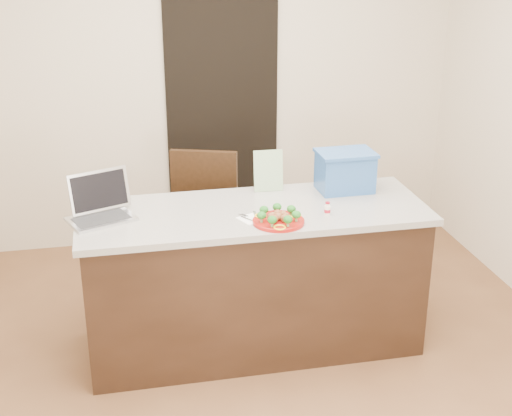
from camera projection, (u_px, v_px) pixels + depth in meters
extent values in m
plane|color=brown|center=(262.00, 365.00, 4.31)|extent=(4.00, 4.00, 0.00)
plane|color=beige|center=(209.00, 78.00, 5.63)|extent=(4.00, 0.00, 4.00)
plane|color=beige|center=(414.00, 360.00, 2.00)|extent=(4.00, 0.00, 4.00)
cube|color=black|center=(223.00, 121.00, 5.76)|extent=(0.90, 0.02, 2.00)
cube|color=black|center=(254.00, 281.00, 4.38)|extent=(2.00, 0.70, 0.88)
cube|color=beige|center=(253.00, 212.00, 4.21)|extent=(2.06, 0.76, 0.04)
cylinder|color=maroon|center=(278.00, 221.00, 4.00)|extent=(0.29, 0.29, 0.02)
torus|color=maroon|center=(279.00, 220.00, 4.00)|extent=(0.29, 0.29, 0.01)
sphere|color=brown|center=(279.00, 216.00, 3.99)|extent=(0.04, 0.04, 0.04)
sphere|color=brown|center=(284.00, 218.00, 3.97)|extent=(0.04, 0.04, 0.04)
sphere|color=brown|center=(285.00, 216.00, 4.00)|extent=(0.04, 0.04, 0.04)
sphere|color=brown|center=(282.00, 214.00, 4.02)|extent=(0.04, 0.04, 0.04)
sphere|color=brown|center=(277.00, 214.00, 4.03)|extent=(0.04, 0.04, 0.04)
sphere|color=brown|center=(273.00, 215.00, 4.01)|extent=(0.04, 0.04, 0.04)
sphere|color=brown|center=(272.00, 217.00, 3.99)|extent=(0.04, 0.04, 0.04)
sphere|color=brown|center=(275.00, 219.00, 3.96)|extent=(0.04, 0.04, 0.04)
ellipsoid|color=#165517|center=(264.00, 210.00, 4.04)|extent=(0.05, 0.05, 0.04)
ellipsoid|color=#165517|center=(261.00, 215.00, 3.96)|extent=(0.05, 0.05, 0.04)
ellipsoid|color=#165517|center=(272.00, 220.00, 3.90)|extent=(0.05, 0.05, 0.04)
ellipsoid|color=#165517|center=(288.00, 219.00, 3.90)|extent=(0.05, 0.05, 0.04)
ellipsoid|color=#165517|center=(296.00, 215.00, 3.97)|extent=(0.05, 0.05, 0.04)
ellipsoid|color=#165517|center=(291.00, 209.00, 4.05)|extent=(0.05, 0.05, 0.04)
ellipsoid|color=#165517|center=(277.00, 207.00, 4.08)|extent=(0.05, 0.05, 0.04)
torus|color=yellow|center=(261.00, 216.00, 4.05)|extent=(0.07, 0.07, 0.01)
torus|color=yellow|center=(280.00, 227.00, 3.89)|extent=(0.07, 0.07, 0.01)
torus|color=yellow|center=(295.00, 215.00, 4.05)|extent=(0.07, 0.07, 0.01)
cube|color=white|center=(252.00, 219.00, 4.05)|extent=(0.17, 0.17, 0.01)
cube|color=silver|center=(249.00, 220.00, 4.03)|extent=(0.08, 0.11, 0.00)
cube|color=silver|center=(247.00, 215.00, 4.09)|extent=(0.06, 0.06, 0.00)
cube|color=silver|center=(258.00, 220.00, 4.02)|extent=(0.02, 0.08, 0.01)
cube|color=silver|center=(255.00, 214.00, 4.10)|extent=(0.02, 0.10, 0.00)
cylinder|color=white|center=(327.00, 210.00, 4.11)|extent=(0.04, 0.04, 0.06)
cylinder|color=white|center=(328.00, 205.00, 4.10)|extent=(0.02, 0.02, 0.01)
cylinder|color=#A91223|center=(328.00, 203.00, 4.09)|extent=(0.03, 0.03, 0.01)
cylinder|color=#A91223|center=(327.00, 211.00, 4.11)|extent=(0.04, 0.04, 0.02)
cube|color=#AFAFB4|center=(101.00, 219.00, 4.04)|extent=(0.42, 0.36, 0.02)
cube|color=#AFAFB4|center=(99.00, 191.00, 4.10)|extent=(0.35, 0.19, 0.24)
cube|color=black|center=(99.00, 191.00, 4.10)|extent=(0.32, 0.16, 0.20)
cube|color=#252628|center=(101.00, 218.00, 4.03)|extent=(0.35, 0.27, 0.00)
cube|color=silver|center=(268.00, 171.00, 4.44)|extent=(0.18, 0.05, 0.26)
cube|color=#2B589D|center=(345.00, 173.00, 4.46)|extent=(0.34, 0.24, 0.23)
cube|color=#2B589D|center=(346.00, 153.00, 4.41)|extent=(0.36, 0.26, 0.02)
cube|color=black|center=(210.00, 237.00, 4.87)|extent=(0.59, 0.59, 0.04)
cube|color=black|center=(204.00, 187.00, 4.95)|extent=(0.45, 0.19, 0.53)
cylinder|color=black|center=(185.00, 285.00, 4.74)|extent=(0.04, 0.04, 0.50)
cylinder|color=black|center=(244.00, 280.00, 4.81)|extent=(0.04, 0.04, 0.50)
cylinder|color=black|center=(179.00, 260.00, 5.10)|extent=(0.04, 0.04, 0.50)
cylinder|color=black|center=(234.00, 255.00, 5.17)|extent=(0.04, 0.04, 0.50)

